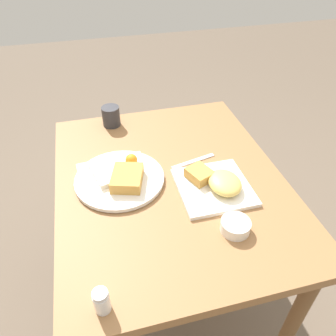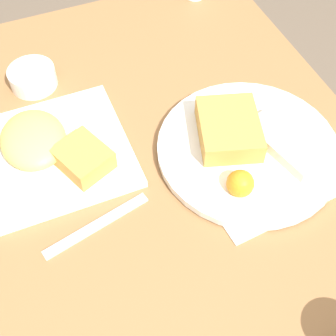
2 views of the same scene
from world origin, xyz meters
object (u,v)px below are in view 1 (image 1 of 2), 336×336
plate_oval_far (121,177)px  coffee_mug (111,116)px  butter_knife (193,161)px  sauce_ramekin (235,226)px  plate_square_near (216,184)px  salt_shaker (102,302)px

plate_oval_far → coffee_mug: (0.38, -0.01, 0.02)m
coffee_mug → butter_knife: bearing=-141.8°
plate_oval_far → sauce_ramekin: bearing=-135.4°
butter_knife → coffee_mug: coffee_mug is taller
plate_square_near → coffee_mug: size_ratio=2.79×
plate_square_near → plate_oval_far: 0.33m
salt_shaker → sauce_ramekin: bearing=-70.2°
coffee_mug → plate_square_near: bearing=-149.4°
salt_shaker → coffee_mug: 0.83m
plate_square_near → coffee_mug: coffee_mug is taller
salt_shaker → plate_square_near: bearing=-51.3°
salt_shaker → butter_knife: bearing=-38.2°
plate_oval_far → salt_shaker: (-0.45, 0.11, 0.01)m
plate_square_near → salt_shaker: salt_shaker is taller
sauce_ramekin → coffee_mug: bearing=22.6°
plate_oval_far → salt_shaker: bearing=166.6°
coffee_mug → salt_shaker: bearing=171.6°
sauce_ramekin → plate_oval_far: bearing=44.6°
salt_shaker → butter_knife: salt_shaker is taller
sauce_ramekin → coffee_mug: coffee_mug is taller
plate_oval_far → coffee_mug: coffee_mug is taller
plate_square_near → plate_oval_far: (0.12, 0.31, -0.00)m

